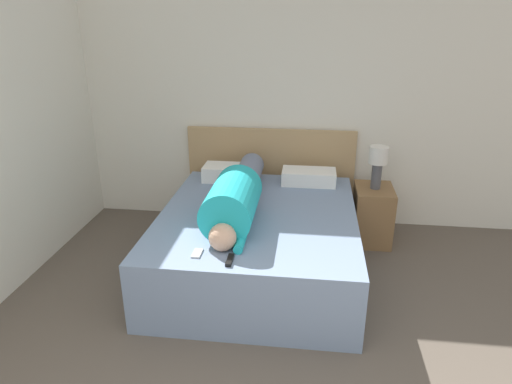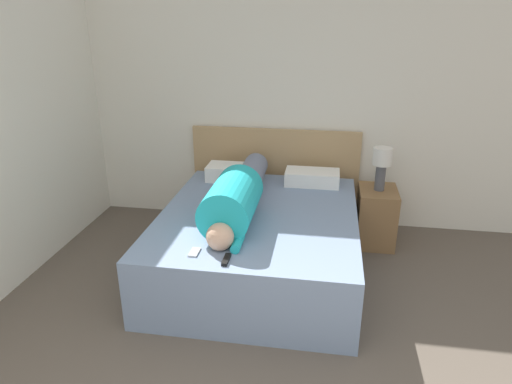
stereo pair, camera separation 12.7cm
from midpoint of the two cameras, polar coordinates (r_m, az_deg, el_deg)
name	(u,v)px [view 2 (the right image)]	position (r m, az deg, el deg)	size (l,w,h in m)	color
wall_back	(288,103)	(4.84, 4.81, 11.02)	(5.43, 0.06, 2.60)	silver
bed	(259,242)	(4.06, 1.25, -6.29)	(1.68, 2.00, 0.57)	#7589A8
headboard	(275,176)	(4.99, 3.08, 2.07)	(1.80, 0.04, 1.04)	tan
nightstand	(376,216)	(4.72, 15.53, -2.96)	(0.37, 0.48, 0.57)	brown
table_lamp	(382,163)	(4.52, 16.23, 3.50)	(0.18, 0.18, 0.42)	#4C4C51
person_lying	(237,196)	(3.84, -1.42, -0.45)	(0.40, 1.74, 0.40)	tan
pillow_near_headboard	(235,173)	(4.68, -1.87, 2.43)	(0.56, 0.29, 0.15)	white
pillow_second	(312,178)	(4.60, 7.83, 1.80)	(0.53, 0.29, 0.14)	white
tv_remote	(226,260)	(3.19, -2.59, -8.46)	(0.04, 0.15, 0.02)	black
cell_phone	(194,252)	(3.32, -6.60, -7.48)	(0.06, 0.13, 0.01)	#B2B7BC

